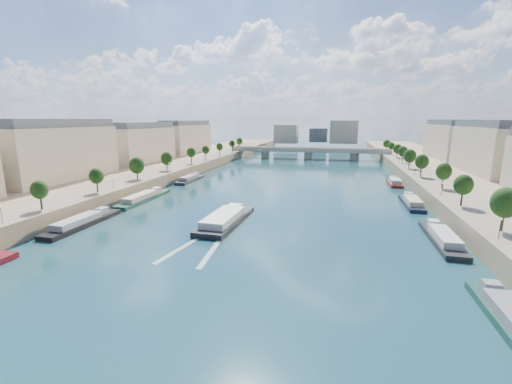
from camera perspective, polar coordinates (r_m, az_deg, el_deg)
The scene contains 16 objects.
ground at distance 133.47m, azimuth 4.25°, elevation -0.20°, with size 700.00×700.00×0.00m, color #0D333D.
quay_left at distance 160.79m, azimuth -21.97°, elevation 1.96°, with size 44.00×520.00×5.00m, color #9E8460.
quay_right at distance 140.97m, azimuth 34.53°, elevation -0.62°, with size 44.00×520.00×5.00m, color #9E8460.
pave_left at distance 152.22m, azimuth -17.42°, elevation 2.74°, with size 14.00×520.00×0.10m, color gray.
pave_right at distance 135.78m, azimuth 28.76°, elevation 0.72°, with size 14.00×520.00×0.10m, color gray.
trees_left at distance 152.19m, azimuth -16.52°, elevation 4.86°, with size 4.80×268.80×8.26m.
trees_right at distance 144.04m, azimuth 27.20°, elevation 3.64°, with size 4.80×268.80×8.26m.
lamps_left at distance 141.06m, azimuth -17.99°, elevation 3.12°, with size 0.36×200.36×4.28m.
lamps_right at distance 139.01m, azimuth 26.56°, elevation 2.31°, with size 0.36×200.36×4.28m.
buildings_left at distance 176.48m, azimuth -23.55°, elevation 7.23°, with size 16.00×226.00×23.20m.
skyline at distance 349.01m, azimuth 10.77°, elevation 9.62°, with size 79.00×42.00×22.00m.
bridge at distance 251.37m, azimuth 8.77°, elevation 6.63°, with size 112.00×12.00×8.15m.
tour_barge at distance 95.14m, azimuth -5.09°, elevation -4.59°, with size 9.02×28.49×3.83m.
wake at distance 80.76m, azimuth -8.85°, elevation -8.56°, with size 10.76×26.00×0.04m.
moored_barges_left at distance 104.65m, azimuth -26.55°, elevation -4.44°, with size 5.00×158.69×3.60m.
moored_barges_right at distance 90.03m, azimuth 28.95°, elevation -7.24°, with size 5.00×164.23×3.60m.
Camera 1 is at (20.77, -28.78, 28.27)m, focal length 24.00 mm.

